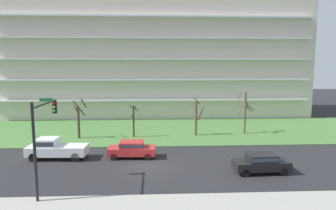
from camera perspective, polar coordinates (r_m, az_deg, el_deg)
ground at (r=26.33m, az=-3.85°, el=-11.58°), size 160.00×160.00×0.00m
sidewalk_curb_near at (r=18.93m, az=-4.32°, el=-19.38°), size 80.00×4.00×0.15m
grass_lawn_strip at (r=39.80m, az=-3.48°, el=-4.86°), size 80.00×16.00×0.08m
apartment_building at (r=53.54m, az=-3.37°, el=8.65°), size 52.45×14.31×19.17m
tree_far_left at (r=36.54m, az=-16.65°, el=-2.60°), size 1.41×1.57×4.90m
tree_left at (r=35.82m, az=-6.58°, el=-2.93°), size 1.13×0.99×4.04m
tree_center at (r=36.67m, az=5.42°, el=-2.35°), size 1.55×1.38×4.81m
tree_right at (r=38.53m, az=14.43°, el=-0.98°), size 2.25×2.25×6.10m
sedan_black_near_left at (r=25.64m, az=17.35°, el=-10.40°), size 4.48×1.99×1.57m
sedan_red_center_left at (r=28.52m, az=-6.93°, el=-8.26°), size 4.45×1.93×1.57m
pickup_white_center_right at (r=29.86m, az=-20.78°, el=-7.70°), size 5.48×2.22×1.95m
traffic_signal_mast at (r=21.47m, az=-22.86°, el=-4.54°), size 0.90×4.49×6.45m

